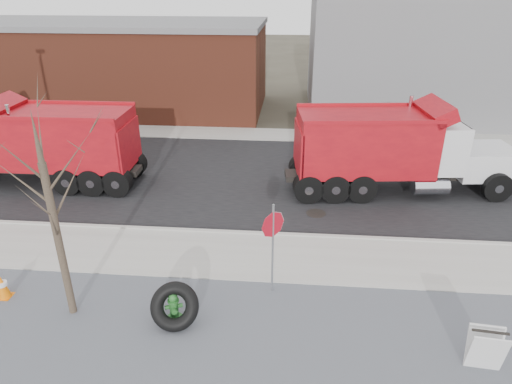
# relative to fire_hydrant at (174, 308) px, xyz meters

# --- Properties ---
(ground) EXTENTS (120.00, 120.00, 0.00)m
(ground) POSITION_rel_fire_hydrant_xyz_m (0.62, 2.64, -0.35)
(ground) COLOR #383328
(ground) RESTS_ON ground
(gravel_verge) EXTENTS (60.00, 5.00, 0.03)m
(gravel_verge) POSITION_rel_fire_hydrant_xyz_m (0.62, -0.86, -0.34)
(gravel_verge) COLOR gray
(gravel_verge) RESTS_ON ground
(sidewalk) EXTENTS (60.00, 2.50, 0.06)m
(sidewalk) POSITION_rel_fire_hydrant_xyz_m (0.62, 2.89, -0.32)
(sidewalk) COLOR #9E9B93
(sidewalk) RESTS_ON ground
(curb) EXTENTS (60.00, 0.15, 0.11)m
(curb) POSITION_rel_fire_hydrant_xyz_m (0.62, 4.19, -0.30)
(curb) COLOR #9E9B93
(curb) RESTS_ON ground
(road) EXTENTS (60.00, 9.40, 0.02)m
(road) POSITION_rel_fire_hydrant_xyz_m (0.62, 8.94, -0.34)
(road) COLOR black
(road) RESTS_ON ground
(far_sidewalk) EXTENTS (60.00, 2.00, 0.06)m
(far_sidewalk) POSITION_rel_fire_hydrant_xyz_m (0.62, 14.64, -0.32)
(far_sidewalk) COLOR #9E9B93
(far_sidewalk) RESTS_ON ground
(building_grey) EXTENTS (12.00, 10.00, 8.00)m
(building_grey) POSITION_rel_fire_hydrant_xyz_m (9.62, 20.64, 3.65)
(building_grey) COLOR slate
(building_grey) RESTS_ON ground
(building_brick) EXTENTS (20.20, 8.20, 5.30)m
(building_brick) POSITION_rel_fire_hydrant_xyz_m (-9.38, 19.64, 2.30)
(building_brick) COLOR brown
(building_brick) RESTS_ON ground
(bare_tree) EXTENTS (3.20, 3.20, 5.20)m
(bare_tree) POSITION_rel_fire_hydrant_xyz_m (-2.58, 0.04, 2.94)
(bare_tree) COLOR #382D23
(bare_tree) RESTS_ON ground
(fire_hydrant) EXTENTS (0.44, 0.43, 0.77)m
(fire_hydrant) POSITION_rel_fire_hydrant_xyz_m (0.00, 0.00, 0.00)
(fire_hydrant) COLOR #31722B
(fire_hydrant) RESTS_ON ground
(truck_tire) EXTENTS (1.17, 0.99, 1.11)m
(truck_tire) POSITION_rel_fire_hydrant_xyz_m (0.07, -0.15, 0.16)
(truck_tire) COLOR black
(truck_tire) RESTS_ON ground
(stop_sign) EXTENTS (0.54, 0.49, 2.58)m
(stop_sign) POSITION_rel_fire_hydrant_xyz_m (2.30, 1.31, 1.42)
(stop_sign) COLOR gray
(stop_sign) RESTS_ON ground
(sandwich_board) EXTENTS (0.76, 0.52, 1.00)m
(sandwich_board) POSITION_rel_fire_hydrant_xyz_m (6.88, -0.97, 0.18)
(sandwich_board) COLOR silver
(sandwich_board) RESTS_ON ground
(traffic_cone_far) EXTENTS (0.36, 0.36, 0.69)m
(traffic_cone_far) POSITION_rel_fire_hydrant_xyz_m (-4.63, 0.45, -0.00)
(traffic_cone_far) COLOR orange
(traffic_cone_far) RESTS_ON ground
(dump_truck_red_a) EXTENTS (8.74, 3.22, 3.50)m
(dump_truck_red_a) POSITION_rel_fire_hydrant_xyz_m (6.49, 8.08, 1.43)
(dump_truck_red_a) COLOR black
(dump_truck_red_a) RESTS_ON ground
(dump_truck_red_b) EXTENTS (8.11, 2.42, 3.43)m
(dump_truck_red_b) POSITION_rel_fire_hydrant_xyz_m (-7.01, 7.61, 1.40)
(dump_truck_red_b) COLOR black
(dump_truck_red_b) RESTS_ON ground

